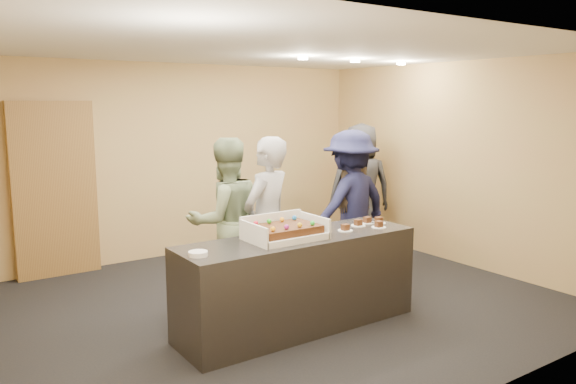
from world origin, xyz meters
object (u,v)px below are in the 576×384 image
at_px(person_navy_man, 350,204).
at_px(person_brown_extra, 353,200).
at_px(plate_stack, 198,254).
at_px(person_server_grey, 267,224).
at_px(cake_box, 284,234).
at_px(sheet_cake, 285,229).
at_px(serving_counter, 298,282).
at_px(person_dark_suit, 360,188).
at_px(storage_cabinet, 54,190).
at_px(person_sage_man, 226,221).

xyz_separation_m(person_navy_man, person_brown_extra, (0.21, 0.20, -0.00)).
xyz_separation_m(plate_stack, person_server_grey, (1.12, 0.70, -0.01)).
relative_size(cake_box, sheet_cake, 1.17).
bearing_deg(serving_counter, person_dark_suit, 36.84).
relative_size(serving_counter, storage_cabinet, 1.10).
distance_m(sheet_cake, person_navy_man, 1.91).
height_order(cake_box, plate_stack, cake_box).
bearing_deg(person_brown_extra, person_server_grey, -16.81).
relative_size(sheet_cake, plate_stack, 3.76).
xyz_separation_m(plate_stack, person_dark_suit, (3.44, 1.86, 0.02)).
xyz_separation_m(serving_counter, plate_stack, (-1.08, -0.08, 0.47)).
bearing_deg(plate_stack, person_brown_extra, 24.25).
xyz_separation_m(cake_box, sheet_cake, (-0.00, -0.03, 0.05)).
bearing_deg(serving_counter, person_brown_extra, 34.48).
distance_m(serving_counter, person_server_grey, 0.78).
height_order(person_sage_man, person_navy_man, person_navy_man).
bearing_deg(serving_counter, plate_stack, -176.02).
relative_size(plate_stack, person_navy_man, 0.09).
distance_m(person_server_grey, person_navy_man, 1.49).
height_order(serving_counter, sheet_cake, sheet_cake).
relative_size(person_brown_extra, person_dark_suit, 0.98).
relative_size(cake_box, plate_stack, 4.41).
distance_m(storage_cabinet, person_brown_extra, 3.75).
bearing_deg(person_navy_man, person_server_grey, 8.10).
xyz_separation_m(cake_box, plate_stack, (-0.93, -0.10, -0.03)).
bearing_deg(person_brown_extra, person_navy_man, 7.68).
bearing_deg(serving_counter, storage_cabinet, 116.19).
height_order(plate_stack, person_brown_extra, person_brown_extra).
distance_m(serving_counter, sheet_cake, 0.57).
xyz_separation_m(cake_box, person_brown_extra, (1.85, 1.15, -0.03)).
height_order(plate_stack, person_dark_suit, person_dark_suit).
height_order(serving_counter, plate_stack, plate_stack).
distance_m(plate_stack, person_sage_man, 1.41).
bearing_deg(person_server_grey, person_navy_man, 169.98).
height_order(storage_cabinet, person_sage_man, storage_cabinet).
height_order(serving_counter, cake_box, cake_box).
relative_size(storage_cabinet, sheet_cake, 3.60).
bearing_deg(person_navy_man, serving_counter, 27.65).
xyz_separation_m(person_server_grey, person_dark_suit, (2.32, 1.15, 0.03)).
relative_size(person_server_grey, person_brown_extra, 1.00).
height_order(storage_cabinet, person_dark_suit, storage_cabinet).
xyz_separation_m(sheet_cake, person_server_grey, (0.19, 0.62, -0.09)).
bearing_deg(person_dark_suit, plate_stack, 54.71).
distance_m(storage_cabinet, person_dark_suit, 4.10).
bearing_deg(person_sage_man, sheet_cake, 97.59).
bearing_deg(cake_box, sheet_cake, -90.96).
relative_size(plate_stack, person_sage_man, 0.09).
bearing_deg(person_server_grey, serving_counter, 62.49).
bearing_deg(person_server_grey, person_brown_extra, 174.56).
height_order(cake_box, person_dark_suit, person_dark_suit).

